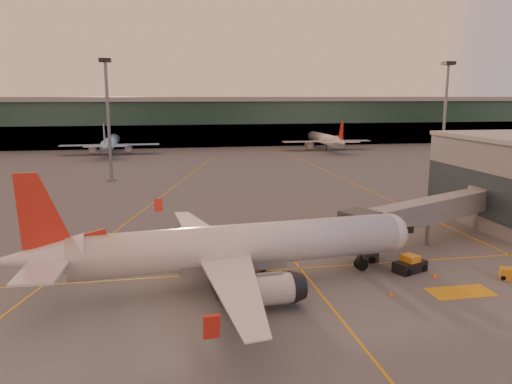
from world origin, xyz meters
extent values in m
plane|color=#4C4F54|center=(0.00, 0.00, 0.00)|extent=(600.00, 600.00, 0.00)
cube|color=orange|center=(0.00, 5.00, 0.01)|extent=(80.00, 0.25, 0.01)
cube|color=orange|center=(-10.00, 45.00, 0.01)|extent=(31.30, 115.98, 0.01)
cube|color=orange|center=(30.00, 70.00, 0.01)|extent=(0.25, 160.00, 0.01)
cube|color=orange|center=(5.00, -8.00, 0.01)|extent=(0.25, 30.00, 0.01)
cube|color=orange|center=(18.00, -4.00, 0.01)|extent=(6.00, 3.00, 0.01)
cube|color=#19382D|center=(0.00, 142.00, 8.00)|extent=(400.00, 18.00, 16.00)
cube|color=gray|center=(0.00, 142.00, 16.80)|extent=(400.00, 20.00, 1.60)
cube|color=black|center=(0.00, 133.50, 4.00)|extent=(400.00, 1.00, 8.00)
cube|color=#2D3D47|center=(33.05, 18.00, 5.00)|extent=(0.30, 21.60, 6.00)
cylinder|color=slate|center=(-20.00, 66.00, 12.50)|extent=(0.70, 0.70, 25.00)
cube|color=black|center=(-20.00, 66.00, 25.20)|extent=(2.40, 2.40, 0.80)
cube|color=slate|center=(-20.00, 66.00, 0.25)|extent=(1.60, 1.60, 0.50)
cylinder|color=slate|center=(55.00, 62.00, 12.50)|extent=(0.70, 0.70, 25.00)
cube|color=black|center=(55.00, 62.00, 25.20)|extent=(2.40, 2.40, 0.80)
cube|color=slate|center=(55.00, 62.00, 0.25)|extent=(1.60, 1.60, 0.50)
cylinder|color=silver|center=(-1.76, 1.50, 4.04)|extent=(31.74, 7.00, 4.04)
sphere|color=silver|center=(13.92, 2.99, 4.04)|extent=(3.96, 3.96, 3.96)
cube|color=black|center=(15.07, 3.10, 4.55)|extent=(2.06, 2.79, 0.71)
cone|color=silver|center=(-19.35, -0.17, 4.35)|extent=(7.25, 4.48, 3.84)
cube|color=silver|center=(-18.64, -3.57, 4.45)|extent=(3.56, 6.67, 0.20)
cylinder|color=silver|center=(-0.41, -4.54, 1.82)|extent=(4.45, 3.02, 2.63)
cylinder|color=black|center=(-3.80, -1.33, 0.91)|extent=(1.95, 1.58, 1.82)
cylinder|color=black|center=(-3.80, -1.33, 1.47)|extent=(0.36, 0.36, 1.11)
cube|color=silver|center=(-19.29, 3.31, 4.45)|extent=(4.69, 7.11, 0.20)
cylinder|color=silver|center=(-1.57, 7.70, 1.82)|extent=(4.45, 3.02, 2.63)
cylinder|color=black|center=(-4.30, 3.90, 0.91)|extent=(1.95, 1.58, 1.82)
cylinder|color=black|center=(-4.30, 3.90, 1.47)|extent=(0.36, 0.36, 1.11)
cube|color=slate|center=(-2.91, 1.40, 2.73)|extent=(10.25, 4.16, 1.62)
cylinder|color=black|center=(10.86, 2.70, 0.91)|extent=(1.34, 0.93, 1.27)
cube|color=slate|center=(22.56, 10.38, 4.34)|extent=(24.02, 13.57, 2.70)
cube|color=#2D3035|center=(11.63, 5.36, 4.34)|extent=(4.55, 4.55, 3.00)
cube|color=#2D3035|center=(13.13, 6.26, 1.20)|extent=(1.60, 2.40, 2.40)
cylinder|color=black|center=(13.13, 5.16, 0.40)|extent=(0.80, 0.40, 0.80)
cylinder|color=black|center=(13.13, 7.36, 0.40)|extent=(0.80, 0.40, 0.80)
cylinder|color=slate|center=(22.56, 10.38, 1.52)|extent=(0.50, 0.50, 3.04)
cylinder|color=slate|center=(34.00, 16.00, 4.34)|extent=(4.40, 4.40, 3.00)
cylinder|color=slate|center=(34.00, 16.00, 1.52)|extent=(2.40, 2.40, 3.04)
cube|color=#A71C17|center=(-0.86, 6.15, 0.75)|extent=(3.19, 2.40, 1.49)
cube|color=silver|center=(-1.15, 6.15, 3.09)|extent=(5.78, 2.50, 2.79)
cylinder|color=black|center=(-2.64, 4.95, 0.45)|extent=(0.90, 0.35, 0.90)
cylinder|color=black|center=(0.94, 4.96, 0.45)|extent=(0.90, 0.35, 0.90)
cube|color=orange|center=(24.82, -1.87, 0.56)|extent=(2.17, 1.80, 1.13)
cylinder|color=black|center=(23.95, -1.99, 0.23)|extent=(0.52, 0.41, 0.47)
cube|color=black|center=(15.99, 2.03, 0.56)|extent=(3.90, 3.01, 1.12)
cube|color=orange|center=(15.99, 2.03, 1.32)|extent=(1.94, 2.05, 0.92)
cylinder|color=black|center=(15.17, 0.81, 0.36)|extent=(0.78, 0.55, 0.71)
cylinder|color=black|center=(17.43, 1.74, 0.36)|extent=(0.78, 0.55, 0.71)
cone|color=orange|center=(17.60, -0.10, 0.27)|extent=(0.43, 0.43, 0.54)
cube|color=orange|center=(17.60, -0.10, 0.01)|extent=(0.37, 0.37, 0.03)
cone|color=orange|center=(-2.82, 19.02, 0.31)|extent=(0.48, 0.48, 0.61)
cube|color=orange|center=(-2.82, 19.02, 0.02)|extent=(0.41, 0.41, 0.03)
cone|color=orange|center=(11.31, -3.54, 0.25)|extent=(0.39, 0.39, 0.49)
cube|color=orange|center=(11.31, -3.54, 0.01)|extent=(0.33, 0.33, 0.03)
camera|label=1|loc=(-8.88, -43.68, 18.05)|focal=35.00mm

